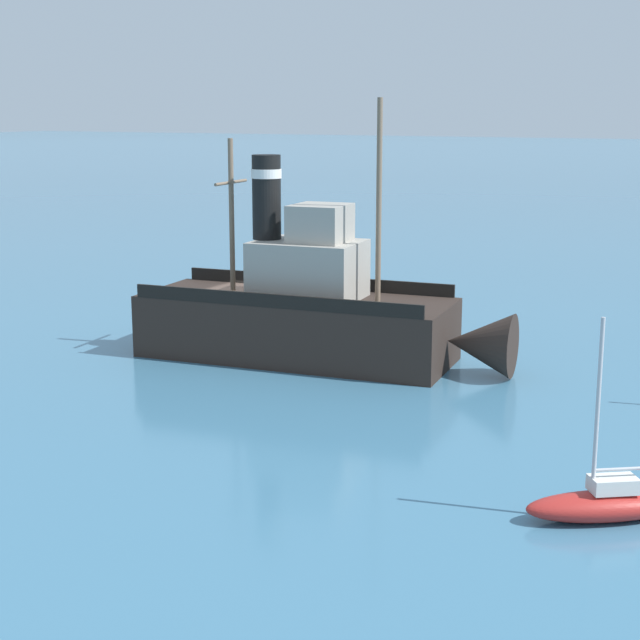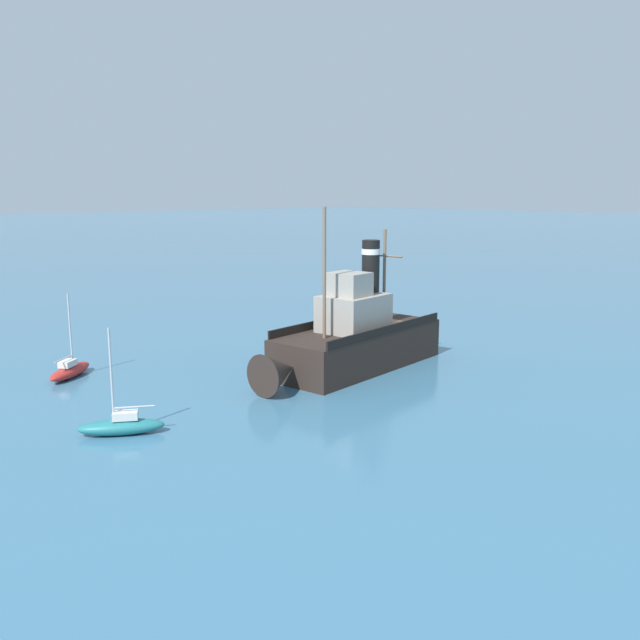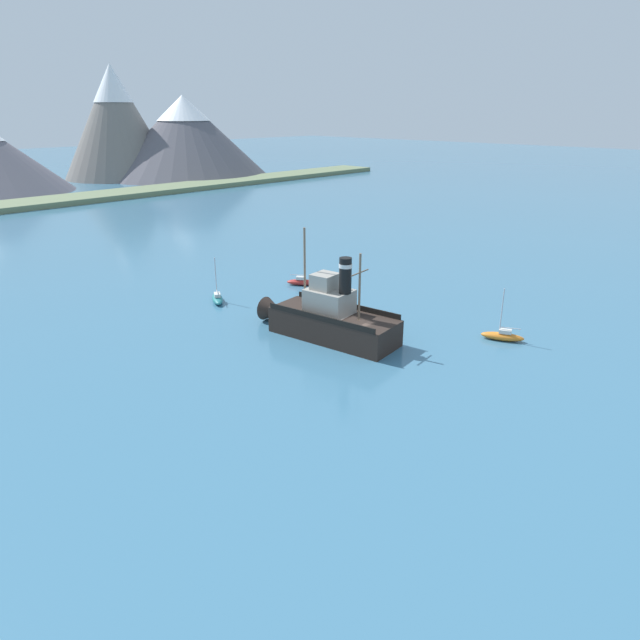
{
  "view_description": "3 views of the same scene",
  "coord_description": "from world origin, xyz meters",
  "px_view_note": "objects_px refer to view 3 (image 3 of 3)",
  "views": [
    {
      "loc": [
        32.51,
        21.4,
        9.48
      ],
      "look_at": [
        0.01,
        3.67,
        1.5
      ],
      "focal_mm": 55.0,
      "sensor_mm": 36.0,
      "label": 1
    },
    {
      "loc": [
        -27.77,
        32.35,
        10.79
      ],
      "look_at": [
        1.27,
        5.33,
        3.18
      ],
      "focal_mm": 38.0,
      "sensor_mm": 36.0,
      "label": 2
    },
    {
      "loc": [
        -35.63,
        -29.81,
        19.88
      ],
      "look_at": [
        -1.84,
        2.41,
        2.53
      ],
      "focal_mm": 32.0,
      "sensor_mm": 36.0,
      "label": 3
    }
  ],
  "objects_px": {
    "sailboat_orange": "(503,336)",
    "sailboat_red": "(302,282)",
    "sailboat_teal": "(217,298)",
    "old_tugboat": "(328,318)"
  },
  "relations": [
    {
      "from": "sailboat_teal",
      "to": "sailboat_red",
      "type": "bearing_deg",
      "value": -11.64
    },
    {
      "from": "old_tugboat",
      "to": "sailboat_orange",
      "type": "height_order",
      "value": "old_tugboat"
    },
    {
      "from": "sailboat_teal",
      "to": "old_tugboat",
      "type": "bearing_deg",
      "value": -86.72
    },
    {
      "from": "sailboat_orange",
      "to": "sailboat_red",
      "type": "height_order",
      "value": "same"
    },
    {
      "from": "sailboat_teal",
      "to": "sailboat_red",
      "type": "relative_size",
      "value": 1.0
    },
    {
      "from": "old_tugboat",
      "to": "sailboat_orange",
      "type": "distance_m",
      "value": 16.01
    },
    {
      "from": "sailboat_orange",
      "to": "sailboat_red",
      "type": "distance_m",
      "value": 25.55
    },
    {
      "from": "sailboat_teal",
      "to": "sailboat_red",
      "type": "distance_m",
      "value": 11.1
    },
    {
      "from": "sailboat_orange",
      "to": "sailboat_red",
      "type": "relative_size",
      "value": 1.0
    },
    {
      "from": "old_tugboat",
      "to": "sailboat_red",
      "type": "distance_m",
      "value": 16.82
    }
  ]
}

